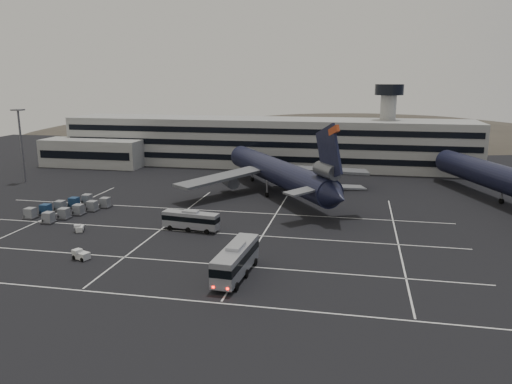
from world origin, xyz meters
The scene contains 12 objects.
ground centered at (0.00, 0.00, 0.00)m, with size 260.00×260.00×0.00m, color black.
lane_markings centered at (0.95, 0.72, 0.01)m, with size 90.00×55.62×0.01m.
terminal centered at (-2.95, 71.14, 6.93)m, with size 125.00×26.00×24.00m.
hills centered at (17.99, 170.00, -12.07)m, with size 352.00×180.00×44.00m.
lightpole_left centered at (-55.00, 35.00, 11.82)m, with size 2.40×2.40×18.28m.
trijet_main centered at (9.66, 34.46, 5.25)m, with size 40.83×51.05×18.08m.
trijet_far centered at (57.33, 34.65, 5.43)m, with size 27.17×55.99×18.08m.
bus_near centered at (11.86, -13.72, 2.44)m, with size 3.86×12.81×4.47m.
bus_far centered at (-0.69, 4.66, 1.93)m, with size 10.23×3.54×3.54m.
tug_a centered at (-19.14, 0.10, 0.59)m, with size 1.93×2.37×1.33m.
tug_b centered at (-11.63, -12.07, 0.69)m, with size 2.78×2.23×1.57m.
uld_cluster centered at (-27.75, 10.86, 0.99)m, with size 12.55×17.22×2.03m.
Camera 1 is at (26.95, -74.08, 25.85)m, focal length 35.00 mm.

